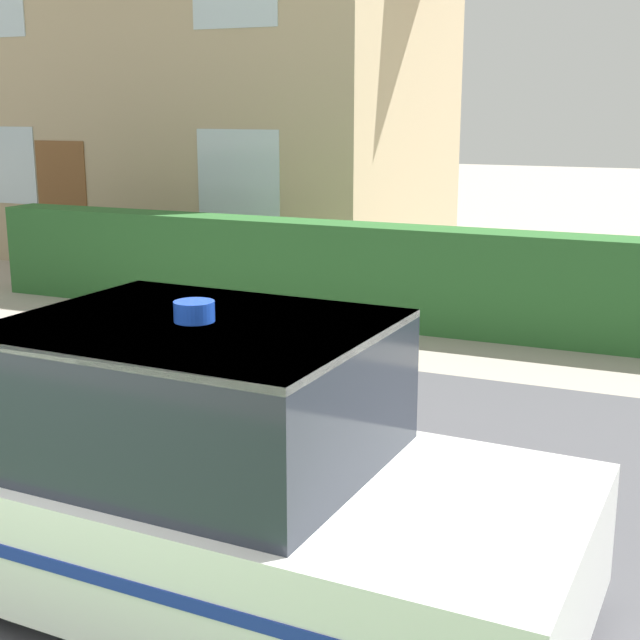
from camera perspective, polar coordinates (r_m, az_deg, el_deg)
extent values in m
cube|color=#4C4C51|center=(6.76, -5.92, -9.64)|extent=(28.00, 6.07, 0.01)
cube|color=#2D662D|center=(10.67, 9.72, 2.34)|extent=(13.55, 0.58, 1.25)
cylinder|color=black|center=(6.44, -14.81, -8.25)|extent=(0.62, 0.22, 0.61)
cylinder|color=black|center=(5.22, 8.85, -13.30)|extent=(0.62, 0.22, 0.61)
cube|color=white|center=(5.05, -8.83, -11.81)|extent=(4.39, 1.89, 0.66)
cube|color=#232833|center=(4.72, -7.88, -4.43)|extent=(1.96, 1.62, 0.74)
cube|color=white|center=(4.63, -8.02, -0.33)|extent=(1.96, 1.62, 0.04)
cube|color=navy|center=(5.69, -3.85, -8.11)|extent=(4.11, 0.17, 0.07)
cube|color=navy|center=(4.43, -15.45, -15.28)|extent=(4.11, 0.17, 0.07)
cylinder|color=blue|center=(4.61, -8.05, 0.55)|extent=(0.21, 0.21, 0.11)
cube|color=tan|center=(17.36, -7.47, 14.50)|extent=(8.36, 5.77, 5.97)
cube|color=brown|center=(15.69, -16.13, 7.12)|extent=(1.00, 0.02, 2.10)
cube|color=silver|center=(16.46, -19.63, 9.32)|extent=(1.40, 0.02, 1.30)
cube|color=silver|center=(13.73, -5.27, 9.36)|extent=(1.40, 0.02, 1.30)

